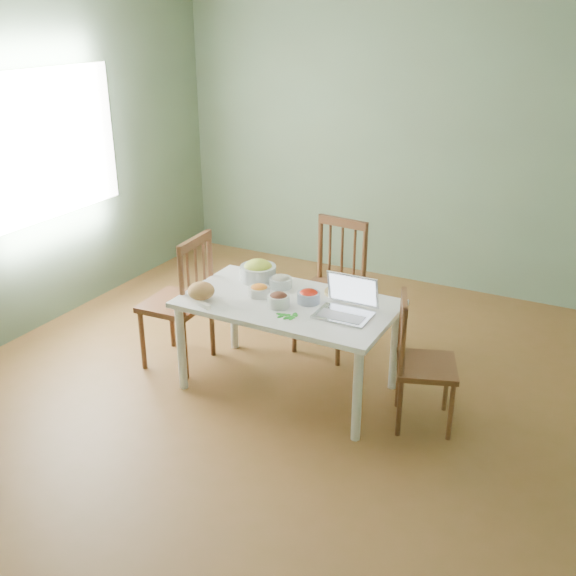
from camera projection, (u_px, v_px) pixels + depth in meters
The scene contains 19 objects.
floor at pixel (299, 399), 4.65m from camera, with size 5.00×5.00×0.00m, color brown.
wall_back at pixel (421, 145), 6.16m from camera, with size 5.00×0.00×2.70m, color #57694E.
wall_left at pixel (16, 171), 5.19m from camera, with size 0.00×5.00×2.70m, color #57694E.
window_left at pixel (45, 146), 5.37m from camera, with size 0.04×1.60×1.20m, color white.
dining_table at pixel (288, 346), 4.66m from camera, with size 1.46×0.82×0.68m, color white, non-canonical shape.
chair_far at pixel (329, 289), 5.13m from camera, with size 0.46×0.44×1.04m, color #632D14, non-canonical shape.
chair_left at pixel (175, 300), 4.94m from camera, with size 0.46×0.44×1.04m, color #632D14, non-canonical shape.
chair_right at pixel (427, 363), 4.22m from camera, with size 0.39×0.37×0.89m, color #632D14, non-canonical shape.
bread_boule at pixel (201, 291), 4.54m from camera, with size 0.19×0.19×0.12m, color tan.
butter_stick at pixel (204, 305), 4.43m from camera, with size 0.11×0.03×0.03m, color beige.
bowl_squash at pixel (258, 271), 4.85m from camera, with size 0.26×0.26×0.15m, color gold, non-canonical shape.
bowl_carrot at pixel (259, 290), 4.60m from camera, with size 0.15×0.15×0.08m, color orange, non-canonical shape.
bowl_onion at pixel (281, 281), 4.74m from camera, with size 0.16×0.16×0.09m, color beige, non-canonical shape.
bowl_mushroom at pixel (279, 300), 4.43m from camera, with size 0.15×0.15×0.10m, color #4C221B, non-canonical shape.
bowl_redpep at pixel (309, 296), 4.49m from camera, with size 0.16×0.16×0.09m, color #AD1F0C, non-canonical shape.
bowl_broccoli at pixel (337, 291), 4.58m from camera, with size 0.13×0.13×0.08m, color #09360A, non-canonical shape.
flatbread at pixel (340, 292), 4.65m from camera, with size 0.22×0.22×0.02m, color tan.
basil_bunch at pixel (286, 314), 4.31m from camera, with size 0.17×0.17×0.02m, color #0F790C, non-canonical shape.
laptop at pixel (344, 299), 4.26m from camera, with size 0.36×0.31×0.25m, color silver, non-canonical shape.
Camera 1 is at (1.77, -3.56, 2.54)m, focal length 41.28 mm.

